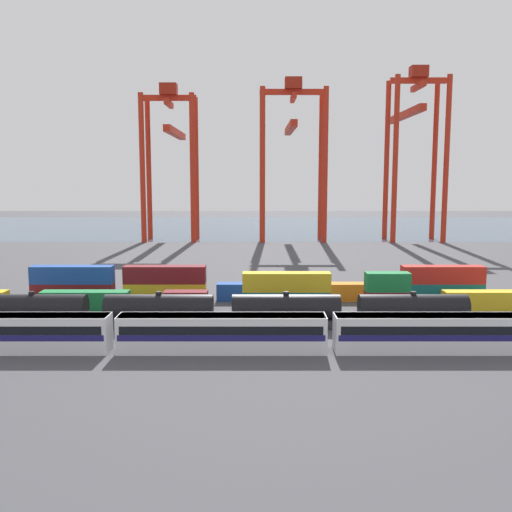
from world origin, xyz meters
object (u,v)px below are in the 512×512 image
Objects in this scene: shipping_container_3 at (285,300)px; freight_tank_row at (221,310)px; passenger_train at (221,332)px; shipping_container_13 at (348,292)px; gantry_crane_central at (291,144)px; gantry_crane_west at (170,147)px; gantry_crane_east at (412,136)px.

freight_tank_row is at bearing -130.48° from shipping_container_3.
passenger_train is 11.08× the size of shipping_container_13.
passenger_train is 21.09m from shipping_container_3.
gantry_crane_central is (6.44, 92.93, 26.97)m from shipping_container_3.
gantry_crane_west is (-21.41, 112.93, 25.08)m from passenger_train.
passenger_train is 126.92m from gantry_crane_east.
shipping_container_3 is 0.27× the size of gantry_crane_west.
gantry_crane_east is at bearing 65.82° from shipping_container_3.
shipping_container_13 is (18.04, 15.77, -0.81)m from freight_tank_row.
gantry_crane_west is at bearing -179.75° from gantry_crane_east.
passenger_train is 1.34× the size of gantry_crane_east.
gantry_crane_central is at bearing -178.85° from gantry_crane_east.
passenger_train is at bearing -97.19° from gantry_crane_central.
gantry_crane_central reaches higher than gantry_crane_west.
passenger_train is 1.13× the size of freight_tank_row.
freight_tank_row is at bearing -98.16° from gantry_crane_central.
gantry_crane_central is (14.20, 112.52, 26.13)m from passenger_train.
gantry_crane_west is (-38.93, 87.25, 25.92)m from shipping_container_13.
gantry_crane_west is at bearing 114.05° from shipping_container_13.
passenger_train is 1.43× the size of gantry_crane_central.
passenger_train is at bearing -113.74° from gantry_crane_east.
gantry_crane_central reaches higher than shipping_container_13.
gantry_crane_east is at bearing 69.77° from shipping_container_13.
shipping_container_3 is at bearing -148.09° from shipping_container_13.
passenger_train is at bearing -124.32° from shipping_container_13.
shipping_container_13 is 0.13× the size of gantry_crane_central.
shipping_container_13 is 91.00m from gantry_crane_central.
passenger_train is 5.53× the size of shipping_container_3.
freight_tank_row is 108.07m from gantry_crane_west.
freight_tank_row is at bearing -138.84° from shipping_container_13.
gantry_crane_east is at bearing 66.26° from passenger_train.
gantry_crane_east reaches higher than gantry_crane_central.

